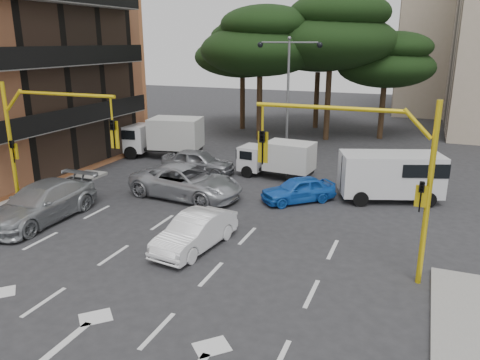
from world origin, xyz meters
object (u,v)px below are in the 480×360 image
at_px(signal_mast_right, 371,164).
at_px(signal_mast_left, 41,134).
at_px(street_lamp_center, 288,78).
at_px(car_white_hatch, 195,232).
at_px(car_silver_wagon, 41,203).
at_px(car_silver_cross_b, 198,162).
at_px(van_white, 390,177).
at_px(box_truck_a, 162,137).
at_px(car_blue_compact, 298,189).
at_px(car_silver_cross_a, 186,182).
at_px(box_truck_b, 277,159).

xyz_separation_m(signal_mast_right, signal_mast_left, (-13.61, 0.00, 0.00)).
height_order(street_lamp_center, car_white_hatch, street_lamp_center).
bearing_deg(signal_mast_right, street_lamp_center, 115.91).
bearing_deg(car_silver_wagon, street_lamp_center, 63.35).
distance_m(car_white_hatch, car_silver_wagon, 7.62).
bearing_deg(street_lamp_center, car_white_hatch, -87.78).
bearing_deg(car_silver_cross_b, car_white_hatch, -158.21).
xyz_separation_m(van_white, box_truck_a, (-15.12, 3.63, 0.15)).
relative_size(car_blue_compact, car_silver_cross_b, 0.85).
xyz_separation_m(signal_mast_left, car_blue_compact, (9.63, 6.42, -3.25)).
height_order(signal_mast_right, car_silver_wagon, signal_mast_right).
bearing_deg(van_white, signal_mast_left, -78.44).
bearing_deg(box_truck_a, car_silver_cross_b, -135.25).
relative_size(street_lamp_center, van_white, 1.61).
bearing_deg(car_silver_wagon, car_silver_cross_a, 49.33).
bearing_deg(car_silver_wagon, car_silver_cross_b, 71.72).
bearing_deg(car_silver_wagon, box_truck_b, 53.37).
bearing_deg(car_silver_cross_a, box_truck_b, -25.33).
distance_m(car_blue_compact, box_truck_a, 12.35).
height_order(signal_mast_right, box_truck_b, signal_mast_right).
xyz_separation_m(car_silver_cross_b, box_truck_a, (-4.14, 2.89, 0.62)).
bearing_deg(street_lamp_center, car_blue_compact, -69.62).
distance_m(car_silver_wagon, van_white, 16.44).
bearing_deg(car_silver_cross_a, car_silver_wagon, 146.03).
bearing_deg(car_silver_cross_a, car_blue_compact, -69.03).
relative_size(car_blue_compact, car_silver_cross_a, 0.64).
xyz_separation_m(box_truck_a, box_truck_b, (8.71, -1.89, -0.28)).
xyz_separation_m(signal_mast_left, car_silver_wagon, (-0.26, -0.20, -3.07)).
distance_m(signal_mast_right, car_silver_wagon, 14.20).
bearing_deg(van_white, car_white_hatch, -56.16).
relative_size(car_blue_compact, box_truck_a, 0.67).
xyz_separation_m(street_lamp_center, van_white, (6.96, -5.63, -4.22)).
distance_m(signal_mast_right, box_truck_a, 19.35).
relative_size(signal_mast_left, box_truck_b, 1.37).
bearing_deg(car_white_hatch, car_silver_wagon, -173.11).
bearing_deg(car_silver_wagon, box_truck_a, 94.93).
distance_m(signal_mast_left, box_truck_a, 12.35).
bearing_deg(signal_mast_right, box_truck_a, 141.26).
xyz_separation_m(car_blue_compact, van_white, (4.14, 1.96, 0.58)).
bearing_deg(car_blue_compact, signal_mast_left, -98.14).
xyz_separation_m(car_silver_cross_a, car_silver_cross_b, (-1.40, 4.11, -0.07)).
relative_size(car_silver_cross_b, van_white, 0.90).
height_order(car_silver_cross_b, box_truck_b, box_truck_b).
height_order(car_white_hatch, car_silver_wagon, car_silver_wagon).
bearing_deg(car_silver_cross_b, car_silver_wagon, 157.79).
xyz_separation_m(signal_mast_left, box_truck_b, (7.35, 10.11, -2.81)).
relative_size(signal_mast_right, box_truck_a, 1.09).
bearing_deg(car_silver_cross_a, signal_mast_left, 146.63).
bearing_deg(signal_mast_right, car_silver_cross_b, 139.91).
bearing_deg(street_lamp_center, box_truck_a, -166.23).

